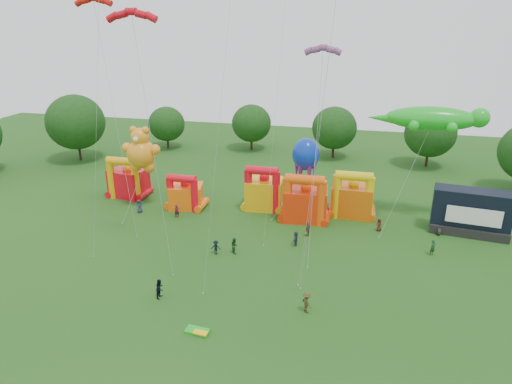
% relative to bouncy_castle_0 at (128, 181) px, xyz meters
% --- Properties ---
extents(ground, '(160.00, 160.00, 0.00)m').
position_rel_bouncy_castle_0_xyz_m(ground, '(19.89, -28.61, -2.39)').
color(ground, '#1C4A15').
rests_on(ground, ground).
extents(tree_ring, '(123.60, 125.71, 12.07)m').
position_rel_bouncy_castle_0_xyz_m(tree_ring, '(18.71, -27.99, 3.87)').
color(tree_ring, '#352314').
rests_on(tree_ring, ground).
extents(bouncy_castle_0, '(5.67, 4.93, 6.27)m').
position_rel_bouncy_castle_0_xyz_m(bouncy_castle_0, '(0.00, 0.00, 0.00)').
color(bouncy_castle_0, red).
rests_on(bouncy_castle_0, ground).
extents(bouncy_castle_1, '(5.09, 4.40, 5.15)m').
position_rel_bouncy_castle_0_xyz_m(bouncy_castle_1, '(9.91, -2.29, -0.41)').
color(bouncy_castle_1, '#FF620D').
rests_on(bouncy_castle_1, ground).
extents(bouncy_castle_2, '(5.18, 4.28, 6.42)m').
position_rel_bouncy_castle_0_xyz_m(bouncy_castle_2, '(20.46, -0.05, 0.06)').
color(bouncy_castle_2, '#E9A50C').
rests_on(bouncy_castle_2, ground).
extents(bouncy_castle_3, '(5.82, 4.80, 6.58)m').
position_rel_bouncy_castle_0_xyz_m(bouncy_castle_3, '(26.47, -2.47, 0.10)').
color(bouncy_castle_3, red).
rests_on(bouncy_castle_3, ground).
extents(bouncy_castle_4, '(5.50, 4.50, 6.53)m').
position_rel_bouncy_castle_0_xyz_m(bouncy_castle_4, '(32.38, 0.34, 0.09)').
color(bouncy_castle_4, '#D7590B').
rests_on(bouncy_castle_4, ground).
extents(stage_trailer, '(9.20, 4.42, 5.58)m').
position_rel_bouncy_castle_0_xyz_m(stage_trailer, '(46.49, -1.81, 0.31)').
color(stage_trailer, black).
rests_on(stage_trailer, ground).
extents(teddy_bear_kite, '(5.47, 8.32, 11.45)m').
position_rel_bouncy_castle_0_xyz_m(teddy_bear_kite, '(4.16, -3.52, 4.68)').
color(teddy_bear_kite, orange).
rests_on(teddy_bear_kite, ground).
extents(gecko_kite, '(14.34, 10.12, 14.80)m').
position_rel_bouncy_castle_0_xyz_m(gecko_kite, '(39.06, -1.16, 5.24)').
color(gecko_kite, green).
rests_on(gecko_kite, ground).
extents(octopus_kite, '(5.66, 5.38, 10.46)m').
position_rel_bouncy_castle_0_xyz_m(octopus_kite, '(24.99, -1.34, 2.61)').
color(octopus_kite, '#0B2EAF').
rests_on(octopus_kite, ground).
extents(parafoil_kites, '(30.11, 14.17, 27.84)m').
position_rel_bouncy_castle_0_xyz_m(parafoil_kites, '(9.46, -12.41, 10.72)').
color(parafoil_kites, red).
rests_on(parafoil_kites, ground).
extents(diamond_kites, '(25.75, 17.42, 41.71)m').
position_rel_bouncy_castle_0_xyz_m(diamond_kites, '(21.63, -14.34, 14.91)').
color(diamond_kites, red).
rests_on(diamond_kites, ground).
extents(folded_kite_bundle, '(2.08, 1.24, 0.31)m').
position_rel_bouncy_castle_0_xyz_m(folded_kite_bundle, '(20.79, -27.48, -2.25)').
color(folded_kite_bundle, green).
rests_on(folded_kite_bundle, ground).
extents(spectator_0, '(1.02, 0.81, 1.83)m').
position_rel_bouncy_castle_0_xyz_m(spectator_0, '(4.41, -5.34, -1.47)').
color(spectator_0, '#282E43').
rests_on(spectator_0, ground).
extents(spectator_1, '(0.79, 0.73, 1.80)m').
position_rel_bouncy_castle_0_xyz_m(spectator_1, '(9.98, -5.72, -1.49)').
color(spectator_1, '#4C151E').
rests_on(spectator_1, ground).
extents(spectator_2, '(1.09, 1.13, 1.84)m').
position_rel_bouncy_castle_0_xyz_m(spectator_2, '(20.01, -13.32, -1.47)').
color(spectator_2, '#1B431F').
rests_on(spectator_2, ground).
extents(spectator_3, '(1.10, 0.66, 1.66)m').
position_rel_bouncy_castle_0_xyz_m(spectator_3, '(18.07, -14.08, -1.56)').
color(spectator_3, black).
rests_on(spectator_3, ground).
extents(spectator_4, '(0.78, 1.13, 1.78)m').
position_rel_bouncy_castle_0_xyz_m(spectator_4, '(27.48, -7.24, -1.50)').
color(spectator_4, '#443B1B').
rests_on(spectator_4, ground).
extents(spectator_5, '(0.62, 1.66, 1.75)m').
position_rel_bouncy_castle_0_xyz_m(spectator_5, '(26.42, -9.97, -1.51)').
color(spectator_5, '#2B3249').
rests_on(spectator_5, ground).
extents(spectator_6, '(0.96, 0.89, 1.65)m').
position_rel_bouncy_castle_0_xyz_m(spectator_6, '(35.87, -3.80, -1.56)').
color(spectator_6, '#4C1D15').
rests_on(spectator_6, ground).
extents(spectator_7, '(0.81, 0.78, 1.87)m').
position_rel_bouncy_castle_0_xyz_m(spectator_7, '(41.55, -8.81, -1.45)').
color(spectator_7, '#1A4120').
rests_on(spectator_7, ground).
extents(spectator_8, '(0.76, 0.96, 1.93)m').
position_rel_bouncy_castle_0_xyz_m(spectator_8, '(15.58, -23.37, -1.42)').
color(spectator_8, black).
rests_on(spectator_8, ground).
extents(spectator_9, '(1.40, 1.44, 1.98)m').
position_rel_bouncy_castle_0_xyz_m(spectator_9, '(29.29, -22.45, -1.40)').
color(spectator_9, '#403719').
rests_on(spectator_9, ground).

